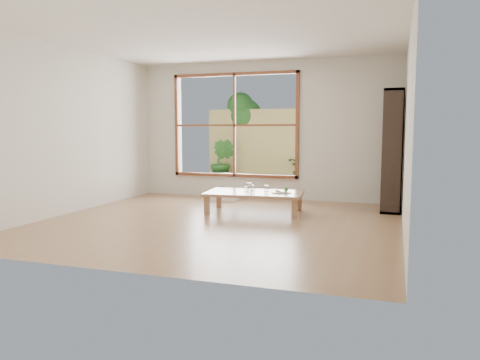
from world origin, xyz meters
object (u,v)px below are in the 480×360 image
Objects in this scene: bookshelf at (393,151)px; food_tray at (282,191)px; low_table at (254,194)px; garden_bench at (243,177)px.

bookshelf is 5.81× the size of food_tray.
low_table is at bearing 159.82° from food_tray.
food_tray is (0.44, 0.03, 0.06)m from low_table.
low_table is 4.74× the size of food_tray.
food_tray is at bearing -1.14° from low_table.
garden_bench is at bearing 154.27° from bookshelf.
low_table is 0.82× the size of bookshelf.
food_tray is at bearing -151.27° from bookshelf.
food_tray is 2.76m from garden_bench.
low_table is at bearing -155.95° from bookshelf.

